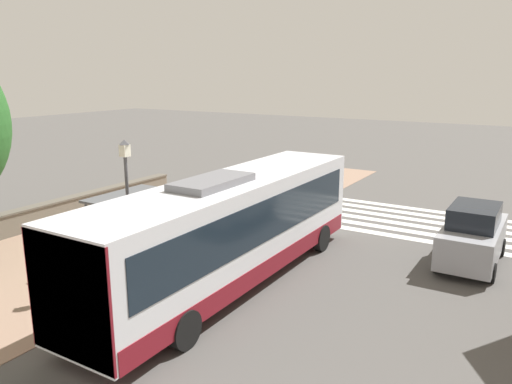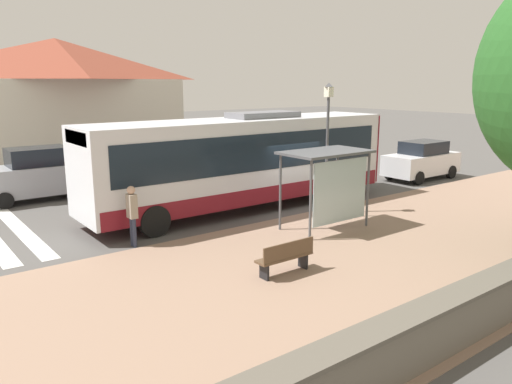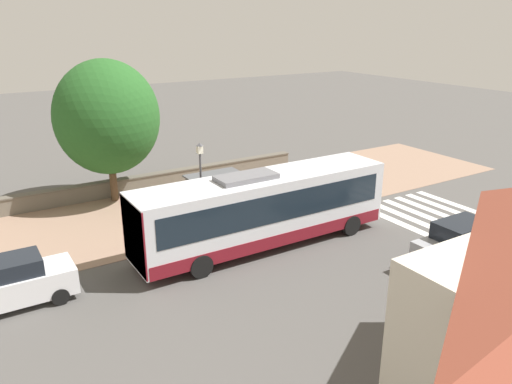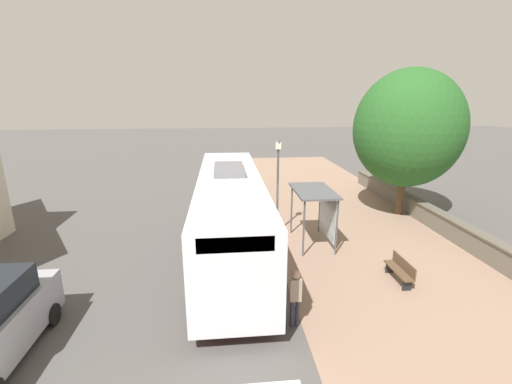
{
  "view_description": "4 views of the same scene",
  "coord_description": "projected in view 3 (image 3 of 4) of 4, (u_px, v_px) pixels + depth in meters",
  "views": [
    {
      "loc": [
        10.34,
        -10.93,
        6.55
      ],
      "look_at": [
        1.88,
        2.99,
        2.67
      ],
      "focal_mm": 35.0,
      "sensor_mm": 36.0,
      "label": 1
    },
    {
      "loc": [
        -13.0,
        12.13,
        4.7
      ],
      "look_at": [
        0.85,
        1.62,
        0.86
      ],
      "focal_mm": 35.0,
      "sensor_mm": 36.0,
      "label": 2
    },
    {
      "loc": [
        19.78,
        -10.1,
        9.99
      ],
      "look_at": [
        1.54,
        1.19,
        2.55
      ],
      "focal_mm": 35.0,
      "sensor_mm": 36.0,
      "label": 3
    },
    {
      "loc": [
        2.2,
        15.12,
        6.56
      ],
      "look_at": [
        0.83,
        1.17,
        2.63
      ],
      "focal_mm": 24.0,
      "sensor_mm": 36.0,
      "label": 4
    }
  ],
  "objects": [
    {
      "name": "shade_tree",
      "position": [
        107.0,
        117.0,
        27.51
      ],
      "size": [
        5.76,
        5.76,
        8.05
      ],
      "color": "brown",
      "rests_on": "ground"
    },
    {
      "name": "sidewalk_plaza",
      "position": [
        181.0,
        209.0,
        27.8
      ],
      "size": [
        9.0,
        44.0,
        0.02
      ],
      "color": "#937560",
      "rests_on": "ground"
    },
    {
      "name": "bus_shelter",
      "position": [
        214.0,
        182.0,
        25.45
      ],
      "size": [
        1.71,
        2.87,
        2.56
      ],
      "color": "#515459",
      "rests_on": "ground"
    },
    {
      "name": "parked_car_behind_bus",
      "position": [
        14.0,
        283.0,
        18.18
      ],
      "size": [
        1.87,
        4.14,
        1.87
      ],
      "color": "silver",
      "rests_on": "ground"
    },
    {
      "name": "parked_car_far_lane",
      "position": [
        462.0,
        246.0,
        20.83
      ],
      "size": [
        1.9,
        4.35,
        2.13
      ],
      "color": "#9EA0A8",
      "rests_on": "ground"
    },
    {
      "name": "street_lamp_near",
      "position": [
        201.0,
        183.0,
        23.28
      ],
      "size": [
        0.28,
        0.28,
        4.68
      ],
      "color": "#4C4C51",
      "rests_on": "ground"
    },
    {
      "name": "bench",
      "position": [
        253.0,
        189.0,
        29.56
      ],
      "size": [
        0.4,
        1.58,
        0.88
      ],
      "color": "brown",
      "rests_on": "ground"
    },
    {
      "name": "stone_wall",
      "position": [
        154.0,
        181.0,
        30.88
      ],
      "size": [
        0.6,
        20.0,
        1.01
      ],
      "color": "#6B6356",
      "rests_on": "ground"
    },
    {
      "name": "ground_plane",
      "position": [
        218.0,
        237.0,
        24.18
      ],
      "size": [
        120.0,
        120.0,
        0.0
      ],
      "primitive_type": "plane",
      "color": "#514F4C",
      "rests_on": "ground"
    },
    {
      "name": "bus",
      "position": [
        263.0,
        208.0,
        22.67
      ],
      "size": [
        2.7,
        12.26,
        3.61
      ],
      "color": "silver",
      "rests_on": "ground"
    },
    {
      "name": "pedestrian",
      "position": [
        328.0,
        194.0,
        26.92
      ],
      "size": [
        0.34,
        0.24,
        1.81
      ],
      "color": "#2D3347",
      "rests_on": "ground"
    },
    {
      "name": "crosswalk_stripes",
      "position": [
        456.0,
        224.0,
        25.73
      ],
      "size": [
        9.0,
        5.25,
        0.01
      ],
      "color": "silver",
      "rests_on": "ground"
    }
  ]
}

